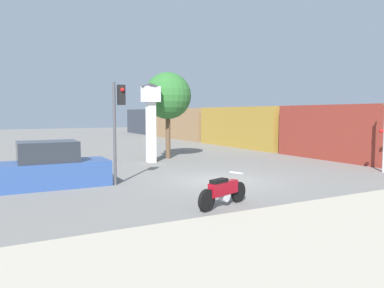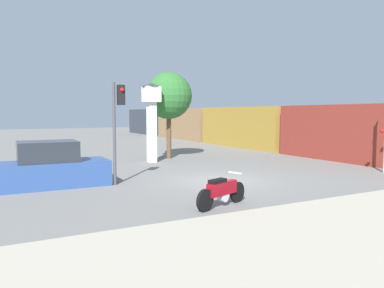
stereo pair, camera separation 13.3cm
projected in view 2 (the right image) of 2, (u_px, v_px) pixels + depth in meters
ground_plane at (219, 180)px, 16.08m from camera, size 120.00×120.00×0.00m
motorcycle at (222, 191)px, 11.54m from camera, size 2.18×0.91×1.00m
clock_tower at (151, 110)px, 21.82m from camera, size 1.07×1.07×4.63m
freight_train at (213, 125)px, 37.16m from camera, size 2.80×44.02×3.40m
traffic_light at (118, 115)px, 14.93m from camera, size 0.50×0.35×4.11m
street_tree at (169, 96)px, 23.59m from camera, size 2.95×2.95×5.46m
parked_car at (52, 168)px, 14.72m from camera, size 4.23×1.86×1.80m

